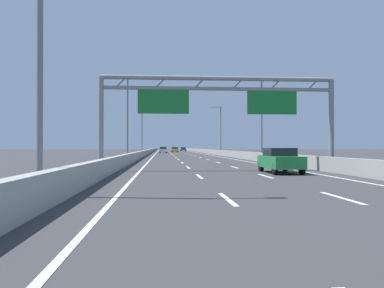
% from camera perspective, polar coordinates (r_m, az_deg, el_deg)
% --- Properties ---
extents(ground_plane, '(260.00, 260.00, 0.00)m').
position_cam_1_polar(ground_plane, '(99.38, -2.19, -1.30)').
color(ground_plane, '#38383A').
extents(lane_dash_left_1, '(0.16, 3.00, 0.01)m').
position_cam_1_polar(lane_dash_left_1, '(12.07, 5.21, -8.02)').
color(lane_dash_left_1, white).
rests_on(lane_dash_left_1, ground_plane).
extents(lane_dash_left_2, '(0.16, 3.00, 0.01)m').
position_cam_1_polar(lane_dash_left_2, '(20.95, 1.09, -4.77)').
color(lane_dash_left_2, white).
rests_on(lane_dash_left_2, ground_plane).
extents(lane_dash_left_3, '(0.16, 3.00, 0.01)m').
position_cam_1_polar(lane_dash_left_3, '(29.91, -0.56, -3.45)').
color(lane_dash_left_3, white).
rests_on(lane_dash_left_3, ground_plane).
extents(lane_dash_left_4, '(0.16, 3.00, 0.01)m').
position_cam_1_polar(lane_dash_left_4, '(38.88, -1.44, -2.74)').
color(lane_dash_left_4, white).
rests_on(lane_dash_left_4, ground_plane).
extents(lane_dash_left_5, '(0.16, 3.00, 0.01)m').
position_cam_1_polar(lane_dash_left_5, '(47.87, -1.99, -2.29)').
color(lane_dash_left_5, white).
rests_on(lane_dash_left_5, ground_plane).
extents(lane_dash_left_6, '(0.16, 3.00, 0.01)m').
position_cam_1_polar(lane_dash_left_6, '(56.85, -2.37, -1.99)').
color(lane_dash_left_6, white).
rests_on(lane_dash_left_6, ground_plane).
extents(lane_dash_left_7, '(0.16, 3.00, 0.01)m').
position_cam_1_polar(lane_dash_left_7, '(65.85, -2.65, -1.77)').
color(lane_dash_left_7, white).
rests_on(lane_dash_left_7, ground_plane).
extents(lane_dash_left_8, '(0.16, 3.00, 0.01)m').
position_cam_1_polar(lane_dash_left_8, '(74.84, -2.86, -1.60)').
color(lane_dash_left_8, white).
rests_on(lane_dash_left_8, ground_plane).
extents(lane_dash_left_9, '(0.16, 3.00, 0.01)m').
position_cam_1_polar(lane_dash_left_9, '(83.84, -3.02, -1.47)').
color(lane_dash_left_9, white).
rests_on(lane_dash_left_9, ground_plane).
extents(lane_dash_left_10, '(0.16, 3.00, 0.01)m').
position_cam_1_polar(lane_dash_left_10, '(92.83, -3.15, -1.36)').
color(lane_dash_left_10, white).
rests_on(lane_dash_left_10, ground_plane).
extents(lane_dash_left_11, '(0.16, 3.00, 0.01)m').
position_cam_1_polar(lane_dash_left_11, '(101.83, -3.26, -1.27)').
color(lane_dash_left_11, white).
rests_on(lane_dash_left_11, ground_plane).
extents(lane_dash_left_12, '(0.16, 3.00, 0.01)m').
position_cam_1_polar(lane_dash_left_12, '(110.83, -3.35, -1.20)').
color(lane_dash_left_12, white).
rests_on(lane_dash_left_12, ground_plane).
extents(lane_dash_left_13, '(0.16, 3.00, 0.01)m').
position_cam_1_polar(lane_dash_left_13, '(119.82, -3.43, -1.14)').
color(lane_dash_left_13, white).
rests_on(lane_dash_left_13, ground_plane).
extents(lane_dash_left_14, '(0.16, 3.00, 0.01)m').
position_cam_1_polar(lane_dash_left_14, '(128.82, -3.49, -1.08)').
color(lane_dash_left_14, white).
rests_on(lane_dash_left_14, ground_plane).
extents(lane_dash_left_15, '(0.16, 3.00, 0.01)m').
position_cam_1_polar(lane_dash_left_15, '(137.82, -3.55, -1.04)').
color(lane_dash_left_15, white).
rests_on(lane_dash_left_15, ground_plane).
extents(lane_dash_left_16, '(0.16, 3.00, 0.01)m').
position_cam_1_polar(lane_dash_left_16, '(146.82, -3.60, -1.00)').
color(lane_dash_left_16, white).
rests_on(lane_dash_left_16, ground_plane).
extents(lane_dash_left_17, '(0.16, 3.00, 0.01)m').
position_cam_1_polar(lane_dash_left_17, '(155.82, -3.65, -0.96)').
color(lane_dash_left_17, white).
rests_on(lane_dash_left_17, ground_plane).
extents(lane_dash_right_1, '(0.16, 3.00, 0.01)m').
position_cam_1_polar(lane_dash_right_1, '(13.15, 21.00, -7.36)').
color(lane_dash_right_1, white).
rests_on(lane_dash_right_1, ground_plane).
extents(lane_dash_right_2, '(0.16, 3.00, 0.01)m').
position_cam_1_polar(lane_dash_right_2, '(21.60, 10.67, -4.63)').
color(lane_dash_right_2, white).
rests_on(lane_dash_right_2, ground_plane).
extents(lane_dash_right_3, '(0.16, 3.00, 0.01)m').
position_cam_1_polar(lane_dash_right_3, '(30.36, 6.25, -3.40)').
color(lane_dash_right_3, white).
rests_on(lane_dash_right_3, ground_plane).
extents(lane_dash_right_4, '(0.16, 3.00, 0.01)m').
position_cam_1_polar(lane_dash_right_4, '(39.23, 3.82, -2.72)').
color(lane_dash_right_4, white).
rests_on(lane_dash_right_4, ground_plane).
extents(lane_dash_right_5, '(0.16, 3.00, 0.01)m').
position_cam_1_polar(lane_dash_right_5, '(48.15, 2.29, -2.28)').
color(lane_dash_right_5, white).
rests_on(lane_dash_right_5, ground_plane).
extents(lane_dash_right_6, '(0.16, 3.00, 0.01)m').
position_cam_1_polar(lane_dash_right_6, '(57.09, 1.24, -1.98)').
color(lane_dash_right_6, white).
rests_on(lane_dash_right_6, ground_plane).
extents(lane_dash_right_7, '(0.16, 3.00, 0.01)m').
position_cam_1_polar(lane_dash_right_7, '(66.05, 0.48, -1.76)').
color(lane_dash_right_7, white).
rests_on(lane_dash_right_7, ground_plane).
extents(lane_dash_right_8, '(0.16, 3.00, 0.01)m').
position_cam_1_polar(lane_dash_right_8, '(75.02, -0.10, -1.60)').
color(lane_dash_right_8, white).
rests_on(lane_dash_right_8, ground_plane).
extents(lane_dash_right_9, '(0.16, 3.00, 0.01)m').
position_cam_1_polar(lane_dash_right_9, '(84.00, -0.56, -1.47)').
color(lane_dash_right_9, white).
rests_on(lane_dash_right_9, ground_plane).
extents(lane_dash_right_10, '(0.16, 3.00, 0.01)m').
position_cam_1_polar(lane_dash_right_10, '(92.98, -0.93, -1.36)').
color(lane_dash_right_10, white).
rests_on(lane_dash_right_10, ground_plane).
extents(lane_dash_right_11, '(0.16, 3.00, 0.01)m').
position_cam_1_polar(lane_dash_right_11, '(101.96, -1.24, -1.27)').
color(lane_dash_right_11, white).
rests_on(lane_dash_right_11, ground_plane).
extents(lane_dash_right_12, '(0.16, 3.00, 0.01)m').
position_cam_1_polar(lane_dash_right_12, '(110.95, -1.49, -1.20)').
color(lane_dash_right_12, white).
rests_on(lane_dash_right_12, ground_plane).
extents(lane_dash_right_13, '(0.16, 3.00, 0.01)m').
position_cam_1_polar(lane_dash_right_13, '(119.94, -1.71, -1.14)').
color(lane_dash_right_13, white).
rests_on(lane_dash_right_13, ground_plane).
extents(lane_dash_right_14, '(0.16, 3.00, 0.01)m').
position_cam_1_polar(lane_dash_right_14, '(128.93, -1.89, -1.08)').
color(lane_dash_right_14, white).
rests_on(lane_dash_right_14, ground_plane).
extents(lane_dash_right_15, '(0.16, 3.00, 0.01)m').
position_cam_1_polar(lane_dash_right_15, '(137.92, -2.06, -1.04)').
color(lane_dash_right_15, white).
rests_on(lane_dash_right_15, ground_plane).
extents(lane_dash_right_16, '(0.16, 3.00, 0.01)m').
position_cam_1_polar(lane_dash_right_16, '(146.91, -2.20, -1.00)').
color(lane_dash_right_16, white).
rests_on(lane_dash_right_16, ground_plane).
extents(lane_dash_right_17, '(0.16, 3.00, 0.01)m').
position_cam_1_polar(lane_dash_right_17, '(155.91, -2.32, -0.96)').
color(lane_dash_right_17, white).
rests_on(lane_dash_right_17, ground_plane).
extents(edge_line_left, '(0.16, 176.00, 0.01)m').
position_cam_1_polar(edge_line_left, '(87.32, -5.34, -1.42)').
color(edge_line_left, white).
rests_on(edge_line_left, ground_plane).
extents(edge_line_right, '(0.16, 176.00, 0.01)m').
position_cam_1_polar(edge_line_right, '(87.78, 1.53, -1.42)').
color(edge_line_right, white).
rests_on(edge_line_right, ground_plane).
extents(barrier_left, '(0.45, 220.00, 0.95)m').
position_cam_1_polar(barrier_left, '(109.35, -6.01, -0.96)').
color(barrier_left, '#9E9E99').
rests_on(barrier_left, ground_plane).
extents(barrier_right, '(0.45, 220.00, 0.95)m').
position_cam_1_polar(barrier_right, '(109.82, 1.21, -0.96)').
color(barrier_right, '#9E9E99').
rests_on(barrier_right, ground_plane).
extents(sign_gantry, '(15.98, 0.36, 6.36)m').
position_cam_1_polar(sign_gantry, '(26.43, 3.91, 6.57)').
color(sign_gantry, gray).
rests_on(sign_gantry, ground_plane).
extents(streetlamp_left_near, '(2.58, 0.28, 9.50)m').
position_cam_1_polar(streetlamp_left_near, '(13.83, -20.37, 15.53)').
color(streetlamp_left_near, slate).
rests_on(streetlamp_left_near, ground_plane).
extents(streetlamp_left_mid, '(2.58, 0.28, 9.50)m').
position_cam_1_polar(streetlamp_left_mid, '(44.67, -9.11, 4.50)').
color(streetlamp_left_mid, slate).
rests_on(streetlamp_left_mid, ground_plane).
extents(streetlamp_right_mid, '(2.58, 0.28, 9.50)m').
position_cam_1_polar(streetlamp_right_mid, '(45.92, 9.86, 4.36)').
color(streetlamp_right_mid, slate).
rests_on(streetlamp_right_mid, ground_plane).
extents(streetlamp_left_far, '(2.58, 0.28, 9.50)m').
position_cam_1_polar(streetlamp_left_far, '(76.10, -7.15, 2.48)').
color(streetlamp_left_far, slate).
rests_on(streetlamp_left_far, ground_plane).
extents(streetlamp_right_far, '(2.58, 0.28, 9.50)m').
position_cam_1_polar(streetlamp_right_far, '(76.84, 4.05, 2.45)').
color(streetlamp_right_far, slate).
rests_on(streetlamp_right_far, ground_plane).
extents(red_car, '(1.70, 4.46, 1.45)m').
position_cam_1_polar(red_car, '(111.67, -4.23, -0.82)').
color(red_car, red).
rests_on(red_car, ground_plane).
extents(blue_car, '(1.89, 4.27, 1.36)m').
position_cam_1_polar(blue_car, '(137.46, -1.28, -0.74)').
color(blue_car, '#2347AD').
rests_on(blue_car, ground_plane).
extents(green_car, '(1.80, 4.19, 1.53)m').
position_cam_1_polar(green_car, '(24.33, 12.75, -2.31)').
color(green_car, '#1E7A38').
rests_on(green_car, ground_plane).
extents(white_car, '(1.89, 4.24, 1.52)m').
position_cam_1_polar(white_car, '(96.47, -4.23, -0.87)').
color(white_car, silver).
rests_on(white_car, ground_plane).
extents(silver_car, '(1.78, 4.44, 1.49)m').
position_cam_1_polar(silver_car, '(125.68, -4.19, -0.76)').
color(silver_car, '#A8ADB2').
rests_on(silver_car, ground_plane).
extents(yellow_car, '(1.87, 4.45, 1.44)m').
position_cam_1_polar(yellow_car, '(113.48, -2.51, -0.81)').
color(yellow_car, yellow).
rests_on(yellow_car, ground_plane).
extents(black_car, '(1.70, 4.38, 1.38)m').
position_cam_1_polar(black_car, '(127.85, -2.66, -0.77)').
color(black_car, black).
rests_on(black_car, ground_plane).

